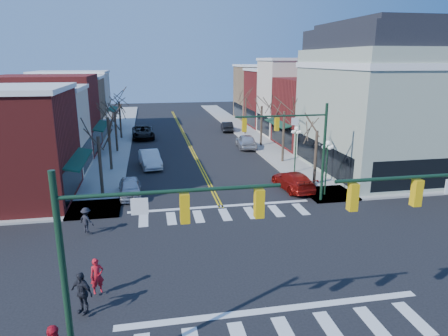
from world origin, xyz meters
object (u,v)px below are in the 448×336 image
car_right_far (227,127)px  pedestrian_dark_b (86,220)px  lamppost_midblock (296,142)px  car_left_near (130,188)px  victorian_corner (387,99)px  car_left_mid (150,159)px  pedestrian_dark_a (82,292)px  car_right_near (293,181)px  car_left_far (143,132)px  lamppost_corner (327,159)px  car_right_mid (246,141)px  pedestrian_red_a (97,276)px

car_right_far → pedestrian_dark_b: size_ratio=2.73×
lamppost_midblock → car_left_near: size_ratio=1.05×
lamppost_midblock → victorian_corner: bearing=-3.4°
victorian_corner → lamppost_midblock: (-8.30, 0.50, -3.70)m
lamppost_midblock → car_right_far: (-1.80, 23.00, -2.26)m
car_left_mid → pedestrian_dark_a: bearing=-104.6°
car_right_far → pedestrian_dark_b: (-15.06, -33.39, 0.23)m
car_right_near → car_left_far: bearing=-69.6°
victorian_corner → lamppost_corner: 10.89m
lamppost_corner → car_left_far: 29.71m
car_right_near → pedestrian_dark_a: (-14.12, -14.02, 0.32)m
victorian_corner → pedestrian_dark_b: bearing=-158.5°
pedestrian_dark_b → car_right_near: bearing=-120.5°
lamppost_corner → car_right_far: size_ratio=1.02×
car_left_mid → victorian_corner: bearing=-21.0°
car_left_near → car_right_far: size_ratio=0.97×
car_right_mid → lamppost_corner: bearing=99.8°
lamppost_corner → car_left_mid: lamppost_corner is taller
car_left_mid → pedestrian_dark_a: 23.37m
lamppost_midblock → pedestrian_dark_b: size_ratio=2.79×
lamppost_midblock → car_left_near: 15.26m
car_right_far → pedestrian_dark_a: (-14.13, -41.50, 0.35)m
victorian_corner → car_right_far: victorian_corner is taller
car_right_mid → pedestrian_red_a: pedestrian_red_a is taller
pedestrian_dark_a → pedestrian_dark_b: (-0.94, 8.11, -0.12)m
car_left_mid → pedestrian_dark_b: bearing=-111.7°
lamppost_corner → car_left_mid: 17.29m
car_right_mid → pedestrian_dark_a: (-14.12, -29.86, 0.21)m
pedestrian_red_a → car_right_far: bearing=49.4°
car_right_near → pedestrian_dark_a: bearing=38.9°
car_right_near → pedestrian_dark_b: pedestrian_dark_b is taller
car_right_near → car_right_far: 27.48m
lamppost_midblock → car_right_mid: size_ratio=0.87×
car_left_far → lamppost_midblock: bearing=-57.8°
car_left_mid → pedestrian_red_a: size_ratio=3.06×
lamppost_midblock → car_left_far: 24.16m
car_right_mid → pedestrian_red_a: (-13.70, -28.49, 0.11)m
lamppost_midblock → car_right_far: lamppost_midblock is taller
victorian_corner → car_left_far: size_ratio=2.37×
lamppost_corner → car_right_mid: 18.08m
car_left_near → car_left_mid: car_left_mid is taller
lamppost_midblock → pedestrian_dark_a: bearing=-130.7°
lamppost_corner → car_right_far: bearing=93.5°
car_left_near → car_right_far: bearing=61.0°
lamppost_midblock → pedestrian_red_a: lamppost_midblock is taller
lamppost_midblock → car_right_near: size_ratio=0.87×
car_right_mid → car_right_near: bearing=94.0°
lamppost_corner → car_left_far: lamppost_corner is taller
victorian_corner → lamppost_corner: size_ratio=3.29×
car_left_near → car_right_near: 12.81m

